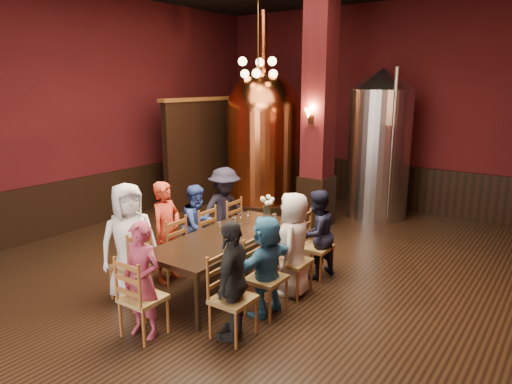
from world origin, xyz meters
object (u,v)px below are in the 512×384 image
Objects in this scene: person_1 at (167,232)px; steel_vessel at (379,144)px; rose_vase at (267,203)px; person_0 at (129,242)px; copper_kettle at (263,139)px; person_2 at (198,226)px; dining_table at (228,240)px.

steel_vessel reaches higher than person_1.
person_0 is at bearing -111.22° from rose_vase.
copper_kettle reaches higher than rose_vase.
rose_vase is at bearing -95.91° from steel_vessel.
rose_vase is at bearing -54.98° from person_2.
person_0 is 5.77m from steel_vessel.
rose_vase is (0.78, 2.02, 0.21)m from person_0.
rose_vase is at bearing -1.93° from person_0.
steel_vessel reaches higher than dining_table.
person_0 is at bearing 176.23° from person_2.
copper_kettle reaches higher than person_1.
person_2 is 3.76m from copper_kettle.
steel_vessel is at bearing -20.72° from person_2.
dining_table is at bearing -114.99° from person_2.
person_1 is (-0.84, -0.35, 0.04)m from dining_table.
steel_vessel is (1.19, 4.27, 0.90)m from person_2.
copper_kettle reaches higher than person_0.
person_1 is at bearing 176.23° from person_2.
dining_table is at bearing -61.39° from copper_kettle.
person_2 is at bearing -6.74° from person_1.
steel_vessel is 8.42× the size of rose_vase.
dining_table is at bearing -94.12° from steel_vessel.
copper_kettle is (-1.19, 3.45, 0.91)m from person_2.
steel_vessel is at bearing 84.09° from rose_vase.
person_2 is at bearing 20.70° from person_0.
person_0 is (-0.83, -1.02, 0.10)m from dining_table.
person_1 is 1.59m from rose_vase.
rose_vase is (0.80, 1.35, 0.26)m from person_1.
person_1 is at bearing -73.61° from copper_kettle.
person_0 reaches higher than person_1.
copper_kettle is at bearing 117.20° from dining_table.
steel_vessel is at bearing -21.51° from person_1.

